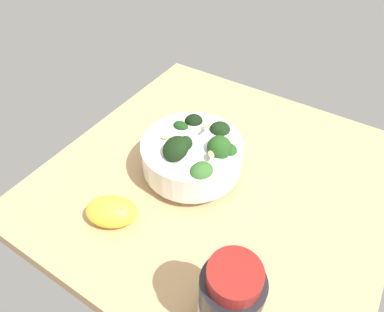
# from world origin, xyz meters

# --- Properties ---
(ground_plane) EXTENTS (0.58, 0.58, 0.04)m
(ground_plane) POSITION_xyz_m (0.00, 0.00, -0.02)
(ground_plane) COLOR tan
(bowl_of_broccoli) EXTENTS (0.17, 0.17, 0.11)m
(bowl_of_broccoli) POSITION_xyz_m (0.04, 0.02, 0.05)
(bowl_of_broccoli) COLOR white
(bowl_of_broccoli) RESTS_ON ground_plane
(lemon_wedge) EXTENTS (0.10, 0.08, 0.04)m
(lemon_wedge) POSITION_xyz_m (0.10, 0.17, 0.02)
(lemon_wedge) COLOR yellow
(lemon_wedge) RESTS_ON ground_plane
(bottle_tall) EXTENTS (0.07, 0.07, 0.13)m
(bottle_tall) POSITION_xyz_m (-0.13, 0.21, 0.06)
(bottle_tall) COLOR black
(bottle_tall) RESTS_ON ground_plane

